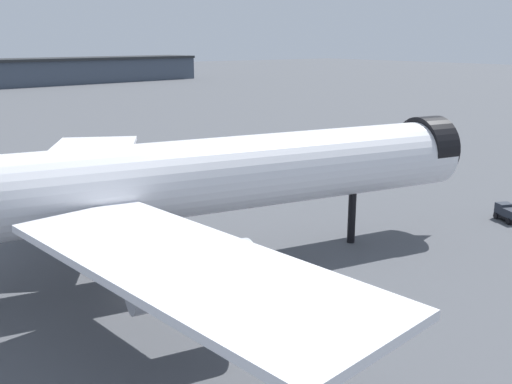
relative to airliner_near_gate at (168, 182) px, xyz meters
name	(u,v)px	position (x,y,z in m)	size (l,w,h in m)	color
ground	(147,294)	(-3.58, -2.29, -8.32)	(900.00, 900.00, 0.00)	#4C4F54
airliner_near_gate	(168,182)	(0.00, 0.00, 0.00)	(65.60, 59.02, 18.89)	white
baggage_tug_wing	(508,213)	(37.93, -9.19, -7.35)	(2.90, 3.57, 1.85)	black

